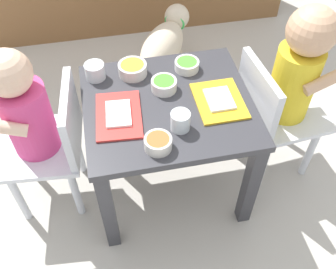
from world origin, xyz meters
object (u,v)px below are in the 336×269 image
(cereal_bowl_right_side, at_px, (133,69))
(dining_table, at_px, (168,121))
(seated_child_left, at_px, (32,117))
(water_cup_right, at_px, (180,122))
(seated_child_right, at_px, (293,78))
(veggie_bowl_far, at_px, (187,65))
(cereal_bowl_left_side, at_px, (163,85))
(food_tray_right, at_px, (219,100))
(dog, at_px, (164,44))
(food_tray_left, at_px, (119,115))
(veggie_bowl_near, at_px, (158,143))
(water_cup_left, at_px, (95,72))

(cereal_bowl_right_side, bearing_deg, dining_table, -61.31)
(seated_child_left, relative_size, water_cup_right, 11.29)
(seated_child_right, height_order, cereal_bowl_right_side, seated_child_right)
(veggie_bowl_far, xyz_separation_m, cereal_bowl_left_side, (-0.10, -0.09, 0.00))
(food_tray_right, relative_size, cereal_bowl_left_side, 2.26)
(seated_child_right, xyz_separation_m, dog, (-0.32, 0.61, -0.25))
(dog, distance_m, food_tray_right, 0.70)
(seated_child_left, height_order, water_cup_right, seated_child_left)
(cereal_bowl_left_side, bearing_deg, seated_child_right, -5.72)
(cereal_bowl_right_side, bearing_deg, food_tray_left, -110.69)
(dog, height_order, food_tray_right, food_tray_right)
(cereal_bowl_left_side, bearing_deg, veggie_bowl_near, -104.46)
(cereal_bowl_right_side, distance_m, cereal_bowl_left_side, 0.13)
(cereal_bowl_right_side, relative_size, cereal_bowl_left_side, 1.16)
(food_tray_right, bearing_deg, water_cup_right, -149.93)
(dog, relative_size, veggie_bowl_far, 5.16)
(food_tray_right, height_order, cereal_bowl_right_side, cereal_bowl_right_side)
(seated_child_left, bearing_deg, water_cup_right, -18.66)
(seated_child_left, relative_size, cereal_bowl_right_side, 6.96)
(food_tray_left, distance_m, veggie_bowl_far, 0.32)
(dog, distance_m, food_tray_left, 0.75)
(seated_child_right, bearing_deg, cereal_bowl_right_side, 164.85)
(dog, relative_size, cereal_bowl_right_side, 4.48)
(seated_child_left, distance_m, seated_child_right, 0.87)
(food_tray_left, distance_m, water_cup_right, 0.20)
(food_tray_left, distance_m, cereal_bowl_left_side, 0.19)
(seated_child_left, relative_size, food_tray_right, 3.57)
(food_tray_right, bearing_deg, veggie_bowl_near, -146.94)
(cereal_bowl_right_side, bearing_deg, seated_child_right, -15.15)
(food_tray_left, relative_size, water_cup_left, 3.17)
(seated_child_left, height_order, cereal_bowl_right_side, seated_child_left)
(veggie_bowl_far, distance_m, cereal_bowl_left_side, 0.13)
(seated_child_right, bearing_deg, water_cup_left, 167.10)
(seated_child_right, distance_m, food_tray_right, 0.28)
(food_tray_left, bearing_deg, water_cup_right, -25.88)
(water_cup_left, distance_m, veggie_bowl_near, 0.38)
(cereal_bowl_right_side, bearing_deg, water_cup_right, -69.43)
(water_cup_left, relative_size, cereal_bowl_left_side, 0.80)
(water_cup_left, distance_m, water_cup_right, 0.37)
(water_cup_left, height_order, cereal_bowl_left_side, water_cup_left)
(seated_child_right, relative_size, water_cup_right, 11.88)
(dining_table, bearing_deg, seated_child_right, 2.94)
(dog, xyz_separation_m, water_cup_right, (-0.10, -0.74, 0.26))
(seated_child_left, distance_m, cereal_bowl_right_side, 0.37)
(dog, bearing_deg, veggie_bowl_far, -91.50)
(dining_table, bearing_deg, seated_child_left, 175.04)
(dining_table, relative_size, veggie_bowl_near, 6.72)
(food_tray_right, distance_m, cereal_bowl_right_side, 0.32)
(water_cup_left, xyz_separation_m, cereal_bowl_right_side, (0.13, -0.01, -0.00))
(dog, relative_size, water_cup_left, 6.45)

